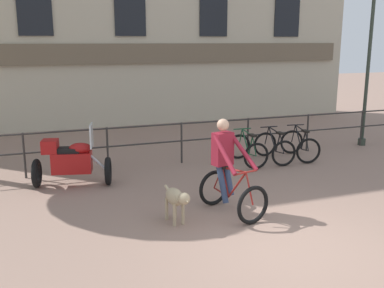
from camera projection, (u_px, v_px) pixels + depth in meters
name	position (u px, v px, depth m)	size (l,w,h in m)	color
ground_plane	(294.00, 249.00, 6.74)	(60.00, 60.00, 0.00)	#8E7060
canal_railing	(182.00, 136.00, 11.33)	(15.05, 0.05, 1.05)	#2D2B28
cyclist_with_bike	(228.00, 171.00, 8.06)	(0.94, 1.30, 1.70)	black
dog	(176.00, 198.00, 7.60)	(0.31, 0.90, 0.64)	tan
parked_motorcycle	(71.00, 161.00, 9.54)	(1.72, 0.99, 1.35)	black
parked_bicycle_near_lamp	(247.00, 150.00, 11.33)	(0.71, 1.14, 0.86)	black
parked_bicycle_mid_left	(274.00, 148.00, 11.59)	(0.72, 1.15, 0.86)	black
parked_bicycle_mid_right	(300.00, 145.00, 11.85)	(0.83, 1.20, 0.86)	black
street_lamp	(369.00, 57.00, 12.87)	(0.28, 0.28, 4.63)	#2D382D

